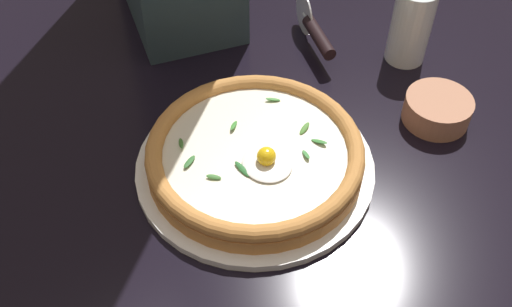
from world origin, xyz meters
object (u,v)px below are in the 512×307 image
pizza (256,153)px  pizza_cutter (315,31)px  side_bowl (437,109)px  drinking_glass (410,31)px

pizza → pizza_cutter: bearing=-53.3°
side_bowl → drinking_glass: drinking_glass is taller
side_bowl → pizza_cutter: (0.25, 0.05, 0.02)m
side_bowl → drinking_glass: 0.16m
pizza → drinking_glass: bearing=-78.6°
pizza_cutter → drinking_glass: size_ratio=1.18×
pizza → drinking_glass: size_ratio=2.31×
pizza → drinking_glass: drinking_glass is taller
side_bowl → pizza_cutter: size_ratio=0.65×
pizza → side_bowl: bearing=-103.3°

